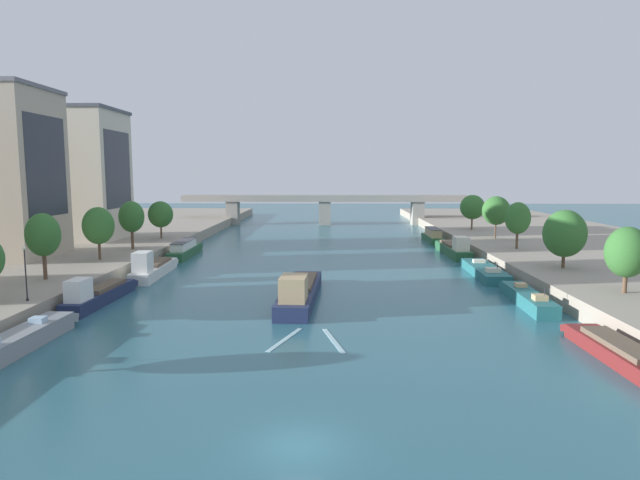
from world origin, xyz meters
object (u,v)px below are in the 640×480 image
moored_boat_right_upstream (638,358)px  tree_left_second (98,226)px  moored_boat_right_lone (484,271)px  moored_boat_right_downstream (433,236)px  lamppost_left_bank (26,271)px  tree_right_end_of_row (565,234)px  tree_right_midway (518,218)px  tree_right_past_mid (496,211)px  barge_midriver (300,291)px  moored_boat_right_gap_after (454,249)px  moored_boat_right_far (527,298)px  moored_boat_left_gap_after (20,340)px  moored_boat_left_lone (98,294)px  tree_right_nearest (627,252)px  tree_right_far (472,207)px  moored_boat_left_second (185,249)px  moored_boat_left_end (153,268)px  bridge_far (325,206)px  tree_left_midway (161,214)px  tree_left_nearest (43,235)px  tree_left_end_of_row (131,217)px

moored_boat_right_upstream → tree_left_second: bearing=145.6°
moored_boat_right_lone → tree_left_second: (-46.81, 0.04, 5.36)m
moored_boat_right_downstream → lamppost_left_bank: (-43.47, -53.86, 3.22)m
tree_right_end_of_row → tree_right_midway: bearing=89.7°
lamppost_left_bank → tree_right_past_mid: bearing=40.5°
barge_midriver → moored_boat_right_gap_after: 37.13m
moored_boat_right_lone → moored_boat_right_far: bearing=-90.4°
moored_boat_right_downstream → moored_boat_left_gap_after: bearing=-123.3°
moored_boat_left_gap_after → moored_boat_left_lone: (-0.24, 13.41, 0.24)m
moored_boat_right_lone → tree_right_nearest: (7.42, -17.50, 4.82)m
moored_boat_right_far → lamppost_left_bank: (-43.60, -6.71, 3.63)m
moored_boat_left_gap_after → moored_boat_right_downstream: size_ratio=1.07×
moored_boat_right_upstream → tree_left_second: tree_left_second is taller
moored_boat_right_lone → tree_right_past_mid: tree_right_past_mid is taller
barge_midriver → moored_boat_right_upstream: 28.66m
tree_right_far → moored_boat_left_second: bearing=-154.8°
barge_midriver → lamppost_left_bank: lamppost_left_bank is taller
tree_left_second → tree_right_nearest: size_ratio=1.10×
moored_boat_left_end → tree_right_past_mid: 53.84m
moored_boat_right_downstream → lamppost_left_bank: size_ratio=2.58×
barge_midriver → moored_boat_right_downstream: (21.30, 46.29, 0.02)m
tree_right_end_of_row → bridge_far: bearing=111.3°
moored_boat_left_lone → lamppost_left_bank: 7.82m
bridge_far → tree_right_far: bearing=-45.2°
tree_right_end_of_row → tree_right_past_mid: size_ratio=0.95×
tree_left_midway → tree_right_far: bearing=15.7°
moored_boat_left_gap_after → moored_boat_right_far: 42.50m
moored_boat_left_end → moored_boat_left_lone: bearing=-92.8°
tree_right_nearest → moored_boat_left_second: bearing=146.1°
moored_boat_right_lone → tree_right_midway: (7.45, 10.73, 5.49)m
tree_left_nearest → tree_left_end_of_row: size_ratio=0.99×
moored_boat_right_far → tree_left_second: 49.32m
moored_boat_right_gap_after → tree_right_past_mid: tree_right_past_mid is taller
tree_right_nearest → lamppost_left_bank: tree_right_nearest is taller
tree_right_nearest → lamppost_left_bank: (-51.11, -4.05, -1.13)m
tree_right_nearest → tree_left_nearest: bearing=174.7°
moored_boat_right_gap_after → tree_left_end_of_row: tree_left_end_of_row is taller
tree_left_midway → bridge_far: tree_left_midway is taller
tree_left_nearest → bridge_far: 82.46m
moored_boat_right_upstream → tree_left_end_of_row: 62.72m
tree_right_far → tree_right_nearest: bearing=-90.6°
tree_left_nearest → lamppost_left_bank: bearing=-70.3°
moored_boat_right_gap_after → lamppost_left_bank: (-43.66, -37.85, 3.27)m
tree_left_second → tree_right_far: 66.26m
moored_boat_left_second → moored_boat_left_gap_after: bearing=-90.0°
moored_boat_left_lone → tree_right_end_of_row: bearing=12.3°
moored_boat_right_far → tree_right_end_of_row: 13.48m
moored_boat_left_end → tree_left_second: 8.66m
moored_boat_right_far → tree_left_nearest: size_ratio=1.82×
tree_right_midway → moored_boat_right_lone: bearing=-124.8°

